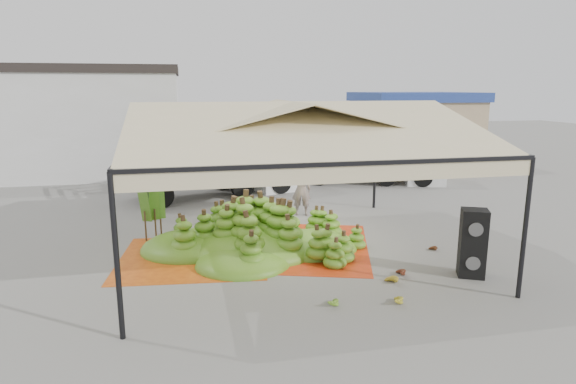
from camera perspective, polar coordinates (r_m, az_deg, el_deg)
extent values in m
plane|color=slate|center=(13.29, 0.53, -6.88)|extent=(90.00, 90.00, 0.00)
cylinder|color=black|center=(8.80, -19.65, -7.42)|extent=(0.10, 0.10, 3.00)
cylinder|color=black|center=(11.05, 26.29, -4.02)|extent=(0.10, 0.10, 3.00)
cylinder|color=black|center=(16.53, -16.29, 1.82)|extent=(0.10, 0.10, 3.00)
cylinder|color=black|center=(17.83, 10.29, 2.85)|extent=(0.10, 0.10, 3.00)
pyramid|color=beige|center=(12.58, 0.57, 8.36)|extent=(8.00, 8.00, 1.00)
cube|color=black|center=(12.63, 0.56, 6.10)|extent=(8.00, 8.00, 0.08)
cube|color=beige|center=(12.65, 0.56, 5.28)|extent=(8.00, 8.00, 0.36)
cube|color=silver|center=(27.28, -27.79, 6.97)|extent=(14.00, 6.00, 5.00)
cube|color=black|center=(27.23, -28.36, 12.62)|extent=(14.30, 6.30, 0.40)
cube|color=tan|center=(28.41, 14.65, 6.71)|extent=(6.00, 5.00, 3.60)
cube|color=navy|center=(28.30, 14.88, 10.84)|extent=(6.30, 5.30, 0.50)
cube|color=orange|center=(12.98, -11.26, -7.57)|extent=(4.07, 3.91, 0.01)
cube|color=red|center=(13.60, 0.53, -6.39)|extent=(5.31, 5.44, 0.01)
ellipsoid|color=#457C19|center=(13.17, -4.02, -4.08)|extent=(7.48, 6.81, 1.32)
ellipsoid|color=gold|center=(10.39, 12.44, -12.19)|extent=(0.59, 0.54, 0.22)
ellipsoid|color=#B98A25|center=(11.32, 12.00, -10.06)|extent=(0.60, 0.55, 0.22)
ellipsoid|color=#5A2F14|center=(13.76, 16.68, -6.35)|extent=(0.44, 0.39, 0.17)
ellipsoid|color=#603116|center=(11.82, 12.87, -9.13)|extent=(0.51, 0.43, 0.21)
ellipsoid|color=#3A6F17|center=(10.13, 4.98, -12.61)|extent=(0.60, 0.58, 0.21)
ellipsoid|color=#427618|center=(13.23, -3.61, 4.70)|extent=(0.24, 0.24, 0.20)
ellipsoid|color=#427618|center=(13.53, 2.70, 4.88)|extent=(0.24, 0.24, 0.20)
cube|color=black|center=(12.19, 20.90, -7.49)|extent=(0.75, 0.71, 0.81)
cube|color=black|center=(11.95, 21.20, -3.83)|extent=(0.75, 0.71, 0.81)
imported|color=gray|center=(16.61, 1.58, 0.33)|extent=(0.77, 0.61, 1.84)
cube|color=#473417|center=(19.70, -10.53, 2.48)|extent=(5.61, 3.80, 0.12)
cube|color=white|center=(21.03, -1.80, 3.57)|extent=(2.44, 2.71, 2.36)
cylinder|color=black|center=(18.33, -14.82, -0.42)|extent=(0.97, 0.57, 0.92)
cylinder|color=black|center=(20.28, -16.36, 0.69)|extent=(0.97, 0.57, 0.92)
cylinder|color=black|center=(19.40, -5.44, 0.63)|extent=(0.97, 0.57, 0.92)
cylinder|color=black|center=(21.26, -7.74, 1.60)|extent=(0.97, 0.57, 0.92)
cylinder|color=black|center=(20.17, -0.93, 1.13)|extent=(0.97, 0.57, 0.92)
cylinder|color=black|center=(21.96, -3.53, 2.03)|extent=(0.97, 0.57, 0.92)
ellipsoid|color=#427D1A|center=(19.62, -10.59, 3.96)|extent=(4.47, 3.00, 0.72)
cube|color=#BBD017|center=(19.74, -9.23, 5.26)|extent=(2.58, 2.57, 0.26)
cube|color=#4E3A1A|center=(22.81, 8.05, 3.67)|extent=(5.16, 3.43, 0.11)
cube|color=white|center=(23.21, 15.78, 3.71)|extent=(2.23, 2.48, 2.18)
cylinder|color=black|center=(21.92, 3.71, 1.91)|extent=(0.90, 0.51, 0.85)
cylinder|color=black|center=(23.78, 3.76, 2.73)|extent=(0.90, 0.51, 0.85)
cylinder|color=black|center=(22.10, 11.59, 1.77)|extent=(0.90, 0.51, 0.85)
cylinder|color=black|center=(23.95, 11.03, 2.59)|extent=(0.90, 0.51, 0.85)
cylinder|color=black|center=(22.36, 15.68, 1.68)|extent=(0.90, 0.51, 0.85)
cylinder|color=black|center=(24.19, 14.82, 2.51)|extent=(0.90, 0.51, 0.85)
ellipsoid|color=#477217|center=(22.74, 8.08, 4.85)|extent=(4.11, 2.71, 0.66)
cube|color=yellow|center=(22.73, 9.31, 5.77)|extent=(2.35, 2.35, 0.24)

